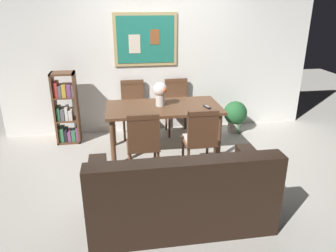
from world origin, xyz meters
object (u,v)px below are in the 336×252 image
object	(u,v)px
bookshelf	(67,110)
dining_table	(163,112)
dining_chair_near_left	(143,141)
dining_chair_near_right	(201,136)
dining_chair_far_left	(133,104)
dining_chair_far_right	(177,102)
tv_remote	(207,107)
potted_ivy	(235,115)
flower_vase	(160,92)
leather_couch	(180,196)

from	to	relation	value
bookshelf	dining_table	bearing A→B (deg)	-23.19
dining_chair_near_left	dining_chair_near_right	size ratio (longest dim) A/B	1.00
dining_chair_near_left	dining_chair_far_left	xyz separation A→B (m)	(-0.03, 1.55, 0.00)
dining_chair_near_left	dining_chair_far_right	size ratio (longest dim) A/B	1.00
bookshelf	tv_remote	world-z (taller)	bookshelf
tv_remote	potted_ivy	bearing A→B (deg)	46.49
flower_vase	dining_chair_near_right	bearing A→B (deg)	-62.33
dining_table	dining_chair_near_right	bearing A→B (deg)	-63.79
dining_chair_near_left	dining_chair_near_right	distance (m)	0.73
flower_vase	tv_remote	xyz separation A→B (m)	(0.64, -0.19, -0.19)
dining_table	tv_remote	bearing A→B (deg)	-14.92
dining_table	dining_chair_near_left	bearing A→B (deg)	-115.33
dining_chair_far_left	bookshelf	distance (m)	1.07
leather_couch	tv_remote	world-z (taller)	leather_couch
bookshelf	dining_chair_far_right	bearing A→B (deg)	4.79
dining_chair_near_left	potted_ivy	distance (m)	2.19
dining_chair_far_left	potted_ivy	size ratio (longest dim) A/B	1.52
tv_remote	dining_chair_near_left	bearing A→B (deg)	-147.89
dining_chair_near_right	leather_couch	world-z (taller)	dining_chair_near_right
dining_chair_far_right	potted_ivy	world-z (taller)	dining_chair_far_right
dining_chair_near_left	potted_ivy	world-z (taller)	dining_chair_near_left
dining_table	leather_couch	world-z (taller)	leather_couch
tv_remote	dining_chair_far_right	bearing A→B (deg)	105.62
dining_chair_near_right	dining_chair_far_right	bearing A→B (deg)	90.91
dining_chair_far_left	flower_vase	size ratio (longest dim) A/B	2.65
dining_chair_near_right	bookshelf	xyz separation A→B (m)	(-1.81, 1.36, -0.01)
leather_couch	potted_ivy	distance (m)	2.68
dining_chair_near_left	bookshelf	size ratio (longest dim) A/B	0.80
dining_table	flower_vase	bearing A→B (deg)	141.97
flower_vase	potted_ivy	bearing A→B (deg)	22.76
dining_chair_near_left	potted_ivy	bearing A→B (deg)	39.04
dining_chair_far_right	leather_couch	size ratio (longest dim) A/B	0.51
potted_ivy	leather_couch	bearing A→B (deg)	-121.67
potted_ivy	dining_chair_far_left	bearing A→B (deg)	174.00
leather_couch	bookshelf	size ratio (longest dim) A/B	1.59
dining_chair_far_right	leather_couch	bearing A→B (deg)	-99.72
dining_chair_far_left	tv_remote	size ratio (longest dim) A/B	5.62
dining_chair_far_right	flower_vase	xyz separation A→B (m)	(-0.38, -0.74, 0.39)
potted_ivy	tv_remote	size ratio (longest dim) A/B	3.69
bookshelf	potted_ivy	xyz separation A→B (m)	(2.78, -0.01, -0.22)
leather_couch	tv_remote	xyz separation A→B (m)	(0.68, 1.51, 0.42)
bookshelf	tv_remote	distance (m)	2.20
potted_ivy	tv_remote	world-z (taller)	tv_remote
dining_chair_far_left	bookshelf	world-z (taller)	bookshelf
leather_couch	flower_vase	world-z (taller)	flower_vase
dining_table	dining_chair_near_left	size ratio (longest dim) A/B	1.80
potted_ivy	dining_table	bearing A→B (deg)	-155.48
dining_chair_far_right	dining_chair_near_right	bearing A→B (deg)	-89.09
dining_table	tv_remote	size ratio (longest dim) A/B	10.11
tv_remote	flower_vase	bearing A→B (deg)	163.35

